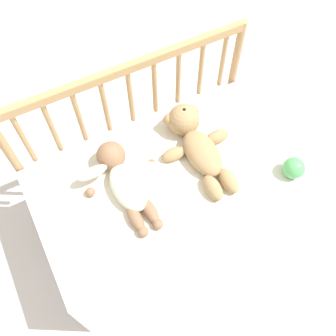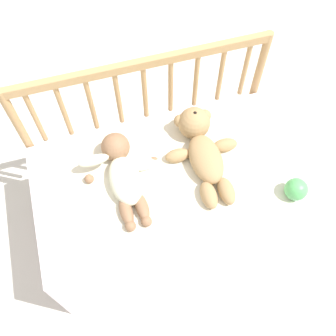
% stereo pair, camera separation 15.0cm
% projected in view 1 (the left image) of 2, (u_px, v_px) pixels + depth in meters
% --- Properties ---
extents(ground_plane, '(12.00, 12.00, 0.00)m').
position_uv_depth(ground_plane, '(168.00, 219.00, 1.93)').
color(ground_plane, silver).
extents(crib_mattress, '(1.11, 0.63, 0.45)m').
position_uv_depth(crib_mattress, '(168.00, 200.00, 1.74)').
color(crib_mattress, silver).
rests_on(crib_mattress, ground_plane).
extents(crib_rail, '(1.11, 0.04, 0.78)m').
position_uv_depth(crib_rail, '(131.00, 105.00, 1.62)').
color(crib_rail, tan).
rests_on(crib_rail, ground_plane).
extents(blanket, '(0.89, 0.55, 0.01)m').
position_uv_depth(blanket, '(167.00, 174.00, 1.55)').
color(blanket, silver).
rests_on(blanket, crib_mattress).
extents(teddy_bear, '(0.32, 0.46, 0.14)m').
position_uv_depth(teddy_bear, '(196.00, 142.00, 1.58)').
color(teddy_bear, tan).
rests_on(teddy_bear, crib_mattress).
extents(baby, '(0.33, 0.43, 0.12)m').
position_uv_depth(baby, '(124.00, 179.00, 1.49)').
color(baby, '#EAEACC').
rests_on(baby, crib_mattress).
extents(toy_ball, '(0.09, 0.09, 0.09)m').
position_uv_depth(toy_ball, '(294.00, 168.00, 1.52)').
color(toy_ball, '#59BF66').
rests_on(toy_ball, crib_mattress).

